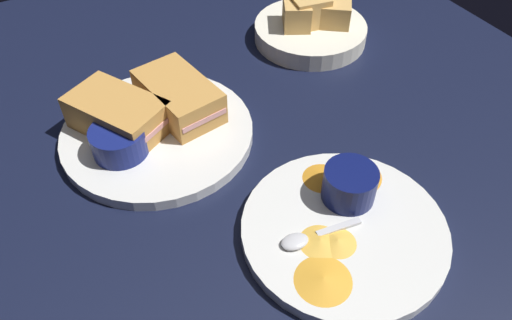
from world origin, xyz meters
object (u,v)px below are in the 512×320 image
at_px(ramekin_dark_sauce, 119,140).
at_px(spoon_by_dark_ramekin, 161,134).
at_px(plate_sandwich_main, 158,133).
at_px(spoon_by_gravy_ramekin, 305,238).
at_px(ramekin_light_gravy, 350,184).
at_px(plate_chips_companion, 344,231).
at_px(sandwich_half_far, 118,114).
at_px(bread_basket_rear, 311,28).
at_px(sandwich_half_near, 179,96).

relative_size(ramekin_dark_sauce, spoon_by_dark_ramekin, 0.73).
relative_size(plate_sandwich_main, spoon_by_gravy_ramekin, 2.65).
height_order(plate_sandwich_main, ramekin_light_gravy, ramekin_light_gravy).
bearing_deg(ramekin_dark_sauce, plate_chips_companion, 37.19).
bearing_deg(plate_chips_companion, spoon_by_gravy_ramekin, -97.21).
bearing_deg(sandwich_half_far, spoon_by_dark_ramekin, 44.54).
distance_m(ramekin_dark_sauce, spoon_by_gravy_ramekin, 0.27).
height_order(plate_sandwich_main, bread_basket_rear, bread_basket_rear).
distance_m(sandwich_half_far, ramekin_dark_sauce, 0.05).
bearing_deg(sandwich_half_far, ramekin_dark_sauce, -17.33).
height_order(spoon_by_dark_ramekin, ramekin_light_gravy, ramekin_light_gravy).
height_order(sandwich_half_far, spoon_by_dark_ramekin, sandwich_half_far).
xyz_separation_m(sandwich_half_near, ramekin_dark_sauce, (0.04, -0.10, -0.00)).
height_order(plate_chips_companion, spoon_by_gravy_ramekin, spoon_by_gravy_ramekin).
bearing_deg(plate_sandwich_main, sandwich_half_far, -122.80).
bearing_deg(spoon_by_dark_ramekin, spoon_by_gravy_ramekin, 17.98).
distance_m(ramekin_dark_sauce, ramekin_light_gravy, 0.30).
height_order(sandwich_half_far, spoon_by_gravy_ramekin, sandwich_half_far).
xyz_separation_m(ramekin_light_gravy, spoon_by_gravy_ramekin, (0.03, -0.08, -0.02)).
xyz_separation_m(ramekin_dark_sauce, bread_basket_rear, (-0.13, 0.38, -0.01)).
bearing_deg(sandwich_half_near, bread_basket_rear, 106.92).
height_order(plate_chips_companion, bread_basket_rear, bread_basket_rear).
bearing_deg(ramekin_dark_sauce, ramekin_light_gravy, 45.95).
relative_size(sandwich_half_far, spoon_by_dark_ramekin, 1.52).
xyz_separation_m(spoon_by_dark_ramekin, spoon_by_gravy_ramekin, (0.24, 0.08, 0.00)).
xyz_separation_m(plate_sandwich_main, sandwich_half_far, (-0.03, -0.04, 0.03)).
distance_m(sandwich_half_near, plate_chips_companion, 0.30).
bearing_deg(sandwich_half_far, spoon_by_gravy_ramekin, 23.06).
distance_m(ramekin_light_gravy, bread_basket_rear, 0.37).
bearing_deg(ramekin_light_gravy, plate_chips_companion, -39.81).
xyz_separation_m(sandwich_half_far, spoon_by_dark_ramekin, (0.04, 0.04, -0.02)).
bearing_deg(spoon_by_dark_ramekin, plate_sandwich_main, -178.74).
distance_m(plate_sandwich_main, ramekin_light_gravy, 0.28).
bearing_deg(ramekin_dark_sauce, spoon_by_dark_ramekin, 92.54).
bearing_deg(spoon_by_gravy_ramekin, ramekin_dark_sauce, -150.38).
bearing_deg(sandwich_half_near, ramekin_dark_sauce, -67.68).
height_order(ramekin_light_gravy, spoon_by_gravy_ramekin, ramekin_light_gravy).
height_order(plate_sandwich_main, sandwich_half_far, sandwich_half_far).
xyz_separation_m(plate_sandwich_main, sandwich_half_near, (-0.02, 0.04, 0.03)).
xyz_separation_m(sandwich_half_far, ramekin_dark_sauce, (0.05, -0.01, -0.00)).
xyz_separation_m(spoon_by_dark_ramekin, plate_chips_companion, (0.25, 0.13, -0.01)).
height_order(spoon_by_dark_ramekin, spoon_by_gravy_ramekin, same).
relative_size(plate_sandwich_main, spoon_by_dark_ramekin, 2.67).
bearing_deg(ramekin_light_gravy, spoon_by_dark_ramekin, -143.13).
bearing_deg(sandwich_half_near, spoon_by_gravy_ramekin, 6.82).
height_order(plate_sandwich_main, plate_chips_companion, same).
bearing_deg(plate_chips_companion, spoon_by_dark_ramekin, -152.56).
bearing_deg(spoon_by_gravy_ramekin, plate_sandwich_main, -163.01).
xyz_separation_m(ramekin_light_gravy, bread_basket_rear, (-0.33, 0.17, -0.01)).
distance_m(sandwich_half_far, bread_basket_rear, 0.37).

